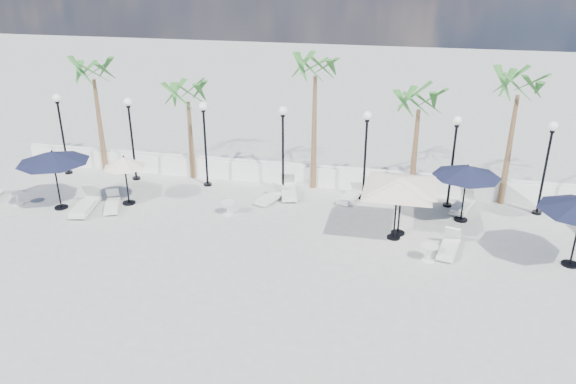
% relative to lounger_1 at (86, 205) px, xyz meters
% --- Properties ---
extents(ground, '(100.00, 100.00, 0.00)m').
position_rel_lounger_1_xyz_m(ground, '(7.42, -2.87, -0.26)').
color(ground, '#969792').
rests_on(ground, ground).
extents(balustrade, '(26.00, 0.30, 1.01)m').
position_rel_lounger_1_xyz_m(balustrade, '(7.42, 4.63, 0.21)').
color(balustrade, white).
rests_on(balustrade, ground).
extents(lamppost_0, '(0.36, 0.36, 3.84)m').
position_rel_lounger_1_xyz_m(lamppost_0, '(-3.08, 3.63, 2.23)').
color(lamppost_0, black).
rests_on(lamppost_0, ground).
extents(lamppost_1, '(0.36, 0.36, 3.84)m').
position_rel_lounger_1_xyz_m(lamppost_1, '(0.42, 3.63, 2.23)').
color(lamppost_1, black).
rests_on(lamppost_1, ground).
extents(lamppost_2, '(0.36, 0.36, 3.84)m').
position_rel_lounger_1_xyz_m(lamppost_2, '(3.92, 3.63, 2.23)').
color(lamppost_2, black).
rests_on(lamppost_2, ground).
extents(lamppost_3, '(0.36, 0.36, 3.84)m').
position_rel_lounger_1_xyz_m(lamppost_3, '(7.42, 3.63, 2.23)').
color(lamppost_3, black).
rests_on(lamppost_3, ground).
extents(lamppost_4, '(0.36, 0.36, 3.84)m').
position_rel_lounger_1_xyz_m(lamppost_4, '(10.92, 3.63, 2.23)').
color(lamppost_4, black).
rests_on(lamppost_4, ground).
extents(lamppost_5, '(0.36, 0.36, 3.84)m').
position_rel_lounger_1_xyz_m(lamppost_5, '(14.42, 3.63, 2.23)').
color(lamppost_5, black).
rests_on(lamppost_5, ground).
extents(lamppost_6, '(0.36, 0.36, 3.84)m').
position_rel_lounger_1_xyz_m(lamppost_6, '(17.92, 3.63, 2.23)').
color(lamppost_6, black).
rests_on(lamppost_6, ground).
extents(palm_0, '(2.60, 2.60, 5.50)m').
position_rel_lounger_1_xyz_m(palm_0, '(-1.58, 4.43, 4.27)').
color(palm_0, brown).
rests_on(palm_0, ground).
extents(palm_1, '(2.60, 2.60, 4.70)m').
position_rel_lounger_1_xyz_m(palm_1, '(2.92, 4.43, 3.49)').
color(palm_1, brown).
rests_on(palm_1, ground).
extents(palm_2, '(2.60, 2.60, 6.10)m').
position_rel_lounger_1_xyz_m(palm_2, '(8.62, 4.43, 4.85)').
color(palm_2, brown).
rests_on(palm_2, ground).
extents(palm_3, '(2.60, 2.60, 4.90)m').
position_rel_lounger_1_xyz_m(palm_3, '(12.92, 4.43, 3.69)').
color(palm_3, brown).
rests_on(palm_3, ground).
extents(palm_4, '(2.60, 2.60, 5.70)m').
position_rel_lounger_1_xyz_m(palm_4, '(16.62, 4.43, 4.47)').
color(palm_4, brown).
rests_on(palm_4, ground).
extents(lounger_1, '(1.06, 2.17, 0.78)m').
position_rel_lounger_1_xyz_m(lounger_1, '(0.00, 0.00, 0.00)').
color(lounger_1, silver).
rests_on(lounger_1, ground).
extents(lounger_2, '(1.16, 1.75, 0.63)m').
position_rel_lounger_1_xyz_m(lounger_2, '(0.95, 0.40, -0.05)').
color(lounger_2, silver).
rests_on(lounger_2, ground).
extents(lounger_3, '(1.09, 2.03, 0.73)m').
position_rel_lounger_1_xyz_m(lounger_3, '(7.74, 3.30, -0.02)').
color(lounger_3, silver).
rests_on(lounger_3, ground).
extents(lounger_4, '(1.02, 1.72, 0.61)m').
position_rel_lounger_1_xyz_m(lounger_4, '(10.41, 3.34, -0.06)').
color(lounger_4, silver).
rests_on(lounger_4, ground).
extents(lounger_5, '(1.05, 1.70, 0.61)m').
position_rel_lounger_1_xyz_m(lounger_5, '(7.13, 2.52, -0.06)').
color(lounger_5, silver).
rests_on(lounger_5, ground).
extents(lounger_6, '(1.13, 1.91, 0.68)m').
position_rel_lounger_1_xyz_m(lounger_6, '(15.00, 3.35, -0.03)').
color(lounger_6, silver).
rests_on(lounger_6, ground).
extents(lounger_8, '(0.92, 1.83, 0.65)m').
position_rel_lounger_1_xyz_m(lounger_8, '(14.30, -0.44, -0.04)').
color(lounger_8, silver).
rests_on(lounger_8, ground).
extents(side_table_0, '(0.53, 0.53, 0.52)m').
position_rel_lounger_1_xyz_m(side_table_0, '(-3.09, -0.07, 0.05)').
color(side_table_0, silver).
rests_on(side_table_0, ground).
extents(side_table_1, '(0.56, 0.56, 0.55)m').
position_rel_lounger_1_xyz_m(side_table_1, '(5.78, 0.88, 0.07)').
color(side_table_1, silver).
rests_on(side_table_1, ground).
extents(side_table_2, '(0.59, 0.59, 0.58)m').
position_rel_lounger_1_xyz_m(side_table_2, '(13.60, -1.16, 0.09)').
color(side_table_2, silver).
rests_on(side_table_2, ground).
extents(parasol_navy_left, '(2.85, 2.85, 2.52)m').
position_rel_lounger_1_xyz_m(parasol_navy_left, '(-1.14, -0.00, 1.95)').
color(parasol_navy_left, black).
rests_on(parasol_navy_left, ground).
extents(parasol_navy_mid, '(2.61, 2.61, 2.34)m').
position_rel_lounger_1_xyz_m(parasol_navy_mid, '(14.89, 2.35, 1.79)').
color(parasol_navy_mid, black).
rests_on(parasol_navy_mid, ground).
extents(parasol_cream_sq_a, '(4.84, 4.84, 2.37)m').
position_rel_lounger_1_xyz_m(parasol_cream_sq_a, '(12.37, 0.25, 1.94)').
color(parasol_cream_sq_a, black).
rests_on(parasol_cream_sq_a, ground).
extents(parasol_cream_sq_b, '(4.90, 4.90, 2.46)m').
position_rel_lounger_1_xyz_m(parasol_cream_sq_b, '(12.51, 0.65, 2.01)').
color(parasol_cream_sq_b, black).
rests_on(parasol_cream_sq_b, ground).
extents(parasol_cream_small, '(1.74, 1.74, 2.13)m').
position_rel_lounger_1_xyz_m(parasol_cream_small, '(1.38, 1.01, 1.56)').
color(parasol_cream_small, black).
rests_on(parasol_cream_small, ground).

